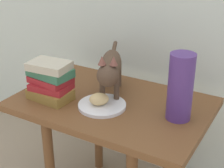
% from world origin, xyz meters
% --- Properties ---
extents(side_table, '(0.82, 0.54, 0.56)m').
position_xyz_m(side_table, '(0.00, 0.00, 0.48)').
color(side_table, brown).
rests_on(side_table, ground).
extents(plate, '(0.20, 0.20, 0.01)m').
position_xyz_m(plate, '(-0.01, -0.07, 0.56)').
color(plate, white).
rests_on(plate, side_table).
extents(bread_roll, '(0.10, 0.10, 0.05)m').
position_xyz_m(bread_roll, '(-0.02, -0.08, 0.60)').
color(bread_roll, '#E0BC7A').
rests_on(bread_roll, plate).
extents(cat, '(0.24, 0.44, 0.23)m').
position_xyz_m(cat, '(-0.03, 0.04, 0.69)').
color(cat, '#4C3828').
rests_on(cat, side_table).
extents(book_stack, '(0.20, 0.15, 0.17)m').
position_xyz_m(book_stack, '(-0.24, -0.11, 0.64)').
color(book_stack, olive).
rests_on(book_stack, side_table).
extents(green_vase, '(0.10, 0.10, 0.26)m').
position_xyz_m(green_vase, '(0.29, 0.01, 0.69)').
color(green_vase, '#4C2D72').
rests_on(green_vase, side_table).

